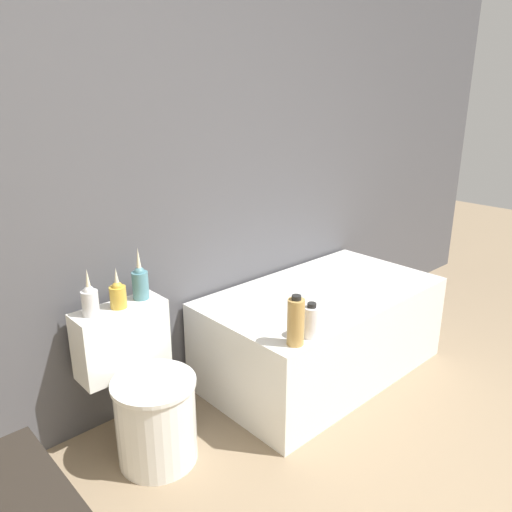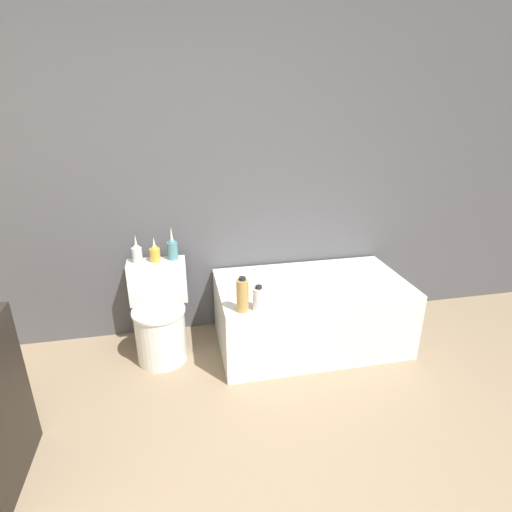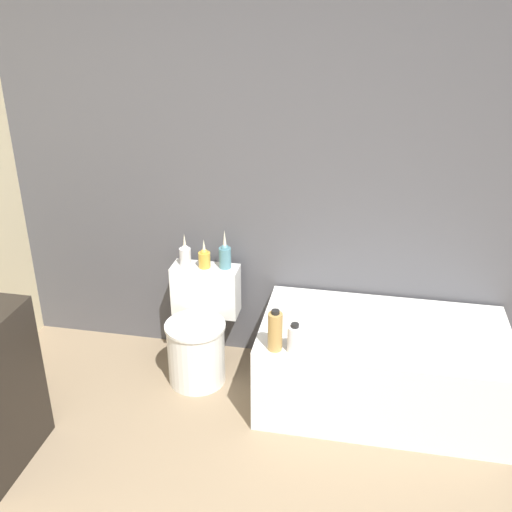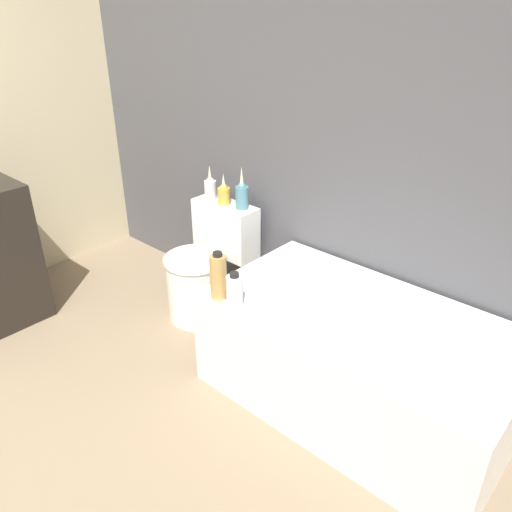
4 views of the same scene
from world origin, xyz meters
name	(u,v)px [view 4 (image 4 of 4)]	position (x,y,z in m)	size (l,w,h in m)	color
wall_back_tiled	(285,98)	(0.00, 2.27, 1.30)	(6.40, 0.06, 2.60)	#4C4C51
bathtub	(357,359)	(0.82, 1.83, 0.26)	(1.40, 0.78, 0.52)	white
toilet	(206,268)	(-0.31, 1.92, 0.30)	(0.42, 0.54, 0.67)	white
vase_gold	(210,187)	(-0.43, 2.10, 0.74)	(0.07, 0.07, 0.21)	silver
vase_silver	(224,194)	(-0.31, 2.09, 0.74)	(0.07, 0.07, 0.19)	gold
vase_bronze	(242,195)	(-0.18, 2.11, 0.76)	(0.08, 0.08, 0.25)	teal
shampoo_bottle_tall	(218,276)	(0.24, 1.50, 0.63)	(0.08, 0.08, 0.24)	tan
shampoo_bottle_short	(235,291)	(0.34, 1.50, 0.60)	(0.08, 0.08, 0.17)	silver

